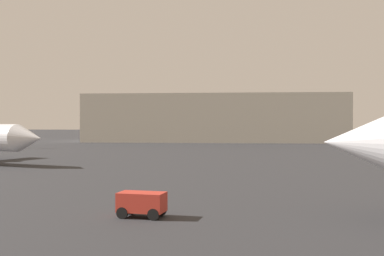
{
  "coord_description": "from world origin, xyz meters",
  "views": [
    {
      "loc": [
        -0.1,
        -6.08,
        4.95
      ],
      "look_at": [
        -5.28,
        44.15,
        4.33
      ],
      "focal_mm": 44.74,
      "sensor_mm": 36.0,
      "label": 1
    }
  ],
  "objects": [
    {
      "name": "terminal_building",
      "position": [
        -6.88,
        117.11,
        5.94
      ],
      "size": [
        64.4,
        21.49,
        11.88
      ],
      "primitive_type": "cube",
      "color": "beige",
      "rests_on": "ground_plane"
    },
    {
      "name": "baggage_cart",
      "position": [
        -5.24,
        18.3,
        0.76
      ],
      "size": [
        2.57,
        1.69,
        1.3
      ],
      "rotation": [
        0.0,
        0.0,
        6.14
      ],
      "color": "red",
      "rests_on": "ground_plane"
    }
  ]
}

